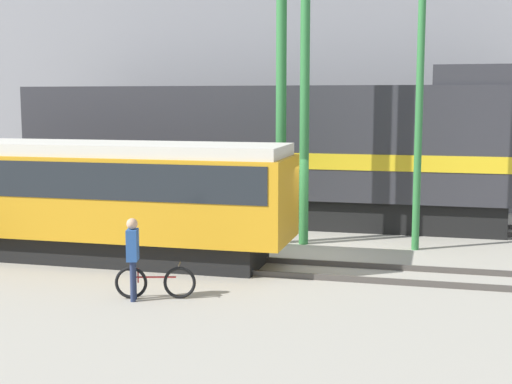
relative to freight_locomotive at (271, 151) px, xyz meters
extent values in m
plane|color=#9E998C|center=(2.02, -4.69, -2.44)|extent=(120.00, 120.00, 0.00)
cube|color=#47423D|center=(2.02, -7.35, -2.37)|extent=(60.00, 0.07, 0.14)
cube|color=#47423D|center=(2.02, -5.91, -2.37)|extent=(60.00, 0.07, 0.14)
cube|color=#47423D|center=(2.02, -0.72, -2.37)|extent=(60.00, 0.07, 0.14)
cube|color=#47423D|center=(2.02, 0.72, -2.37)|extent=(60.00, 0.07, 0.14)
cube|color=gray|center=(2.02, 7.00, 2.90)|extent=(35.48, 6.00, 10.68)
cube|color=black|center=(-0.14, 0.00, -1.94)|extent=(15.46, 2.55, 1.00)
cube|color=#2D2D33|center=(-0.14, 0.00, 0.37)|extent=(16.81, 3.00, 3.63)
cube|color=gold|center=(-0.14, 0.00, -0.17)|extent=(16.47, 3.04, 0.50)
cube|color=#2D2D33|center=(6.76, 0.00, 2.49)|extent=(3.00, 2.85, 0.60)
cube|color=black|center=(-4.11, -6.63, -2.09)|extent=(10.77, 2.00, 0.70)
cube|color=orange|center=(-4.11, -6.63, -0.70)|extent=(12.24, 2.50, 2.09)
cube|color=#1E2328|center=(-4.11, -6.63, -0.20)|extent=(11.75, 2.54, 0.90)
cube|color=beige|center=(-4.11, -6.63, 0.50)|extent=(11.99, 2.38, 0.30)
torus|color=black|center=(0.26, -9.62, -2.10)|extent=(0.69, 0.24, 0.69)
torus|color=black|center=(-0.74, -9.88, -2.10)|extent=(0.69, 0.24, 0.69)
cylinder|color=#B21E1E|center=(-0.24, -9.75, -1.97)|extent=(0.86, 0.26, 0.04)
cylinder|color=#B21E1E|center=(-0.59, -9.85, -1.94)|extent=(0.03, 0.03, 0.31)
cylinder|color=#262626|center=(0.26, -9.62, -1.70)|extent=(0.13, 0.43, 0.02)
cylinder|color=#232D4C|center=(-0.65, -9.93, -2.01)|extent=(0.11, 0.11, 0.86)
cylinder|color=#232D4C|center=(-0.61, -10.08, -2.01)|extent=(0.11, 0.11, 0.86)
cube|color=#264C8C|center=(-0.63, -10.01, -1.25)|extent=(0.30, 0.40, 0.66)
sphere|color=tan|center=(-0.63, -10.01, -0.80)|extent=(0.23, 0.23, 0.23)
cylinder|color=#2D7238|center=(1.07, -3.32, 2.01)|extent=(0.30, 0.30, 8.90)
cylinder|color=#2D7238|center=(1.75, -3.32, 2.08)|extent=(0.27, 0.27, 9.04)
cylinder|color=#2D7238|center=(4.95, -3.32, 2.09)|extent=(0.21, 0.21, 9.06)
camera|label=1|loc=(5.48, -23.49, 1.78)|focal=50.00mm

